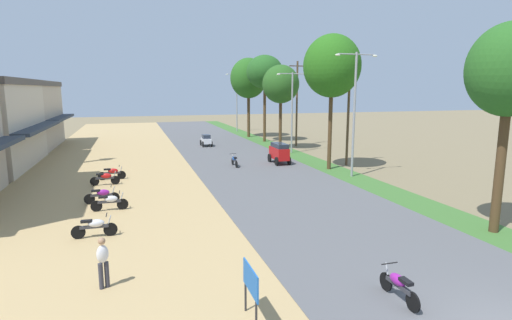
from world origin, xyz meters
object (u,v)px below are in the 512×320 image
parked_motorbike_second (110,201)px  streetlamp_far (237,98)px  streetlamp_mid (292,107)px  car_hatchback_white (206,140)px  streetlamp_near (354,107)px  car_van_red (279,152)px  utility_pole_far (297,103)px  parked_motorbike_fourth (105,177)px  street_signboard (251,283)px  median_tree_nearest (510,71)px  motorbike_ahead_third (234,160)px  parked_motorbike_third (102,194)px  median_tree_third (281,84)px  parked_motorbike_nearest (95,226)px  median_tree_fifth (248,78)px  parked_motorbike_fifth (112,172)px  utility_pole_near (348,109)px  pedestrian_on_shoulder (103,260)px  motorbike_ahead_second (399,284)px  median_tree_second (332,66)px  median_tree_fourth (265,72)px

parked_motorbike_second → streetlamp_far: (15.79, 36.06, 4.27)m
streetlamp_mid → car_hatchback_white: bearing=136.3°
streetlamp_near → car_van_red: streetlamp_near is taller
streetlamp_mid → utility_pole_far: (2.32, 4.40, 0.23)m
parked_motorbike_second → parked_motorbike_fourth: size_ratio=1.00×
street_signboard → median_tree_nearest: median_tree_nearest is taller
motorbike_ahead_third → parked_motorbike_third: bearing=-138.6°
street_signboard → utility_pole_far: bearing=65.4°
car_hatchback_white → median_tree_third: bearing=-30.8°
parked_motorbike_nearest → median_tree_fifth: size_ratio=0.18×
parked_motorbike_fifth → streetlamp_far: (15.98, 28.60, 4.27)m
median_tree_third → utility_pole_near: 10.16m
parked_motorbike_fifth → street_signboard: bearing=-77.5°
pedestrian_on_shoulder → median_tree_third: size_ratio=0.19×
car_hatchback_white → streetlamp_far: bearing=63.8°
street_signboard → streetlamp_mid: streetlamp_mid is taller
parked_motorbike_nearest → pedestrian_on_shoulder: 4.75m
car_hatchback_white → motorbike_ahead_second: car_hatchback_white is taller
parked_motorbike_second → car_van_red: size_ratio=0.75×
motorbike_ahead_second → street_signboard: bearing=176.5°
median_tree_second → utility_pole_far: size_ratio=1.11×
median_tree_nearest → parked_motorbike_third: bearing=149.7°
median_tree_fourth → median_tree_fifth: (-0.48, 5.05, -0.57)m
parked_motorbike_fourth → median_tree_third: bearing=35.8°
parked_motorbike_third → median_tree_third: size_ratio=0.21×
median_tree_fourth → motorbike_ahead_third: size_ratio=5.48×
median_tree_nearest → utility_pole_near: bearing=83.2°
utility_pole_near → motorbike_ahead_second: 22.11m
parked_motorbike_second → motorbike_ahead_third: size_ratio=1.00×
pedestrian_on_shoulder → utility_pole_far: utility_pole_far is taller
parked_motorbike_third → car_van_red: size_ratio=0.75×
parked_motorbike_fifth → car_hatchback_white: size_ratio=0.90×
street_signboard → streetlamp_far: 49.14m
streetlamp_far → motorbike_ahead_third: size_ratio=4.62×
median_tree_second → parked_motorbike_nearest: bearing=-147.0°
parked_motorbike_second → median_tree_second: bearing=22.9°
parked_motorbike_fourth → motorbike_ahead_second: size_ratio=1.00×
streetlamp_near → motorbike_ahead_third: bearing=139.2°
median_tree_fourth → pedestrian_on_shoulder: bearing=-116.0°
utility_pole_near → median_tree_fifth: bearing=96.2°
parked_motorbike_third → median_tree_fourth: median_tree_fourth is taller
parked_motorbike_fourth → car_van_red: size_ratio=0.75×
parked_motorbike_fifth → streetlamp_far: size_ratio=0.22×
motorbike_ahead_second → motorbike_ahead_third: (0.49, 21.43, 0.00)m
streetlamp_far → utility_pole_far: bearing=-82.1°
parked_motorbike_fifth → street_signboard: size_ratio=1.20×
streetlamp_far → motorbike_ahead_second: 48.59m
parked_motorbike_fourth → median_tree_second: size_ratio=0.18×
pedestrian_on_shoulder → median_tree_second: 22.47m
streetlamp_near → utility_pole_far: bearing=81.6°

